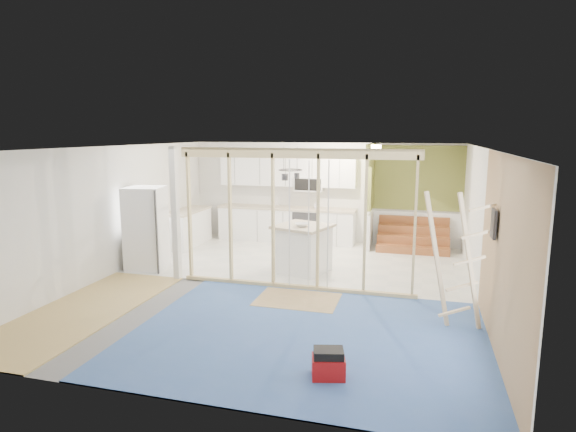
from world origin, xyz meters
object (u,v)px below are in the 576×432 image
(toolbox, at_px, (328,365))
(ladder, at_px, (457,261))
(fridge, at_px, (146,229))
(island, at_px, (303,249))

(toolbox, xyz_separation_m, ladder, (1.52, 1.89, 0.87))
(fridge, xyz_separation_m, toolbox, (4.53, -3.53, -0.70))
(ladder, bearing_deg, toolbox, -152.26)
(fridge, relative_size, island, 1.37)
(fridge, bearing_deg, island, 0.35)
(island, bearing_deg, toolbox, -54.79)
(fridge, distance_m, toolbox, 5.79)
(fridge, xyz_separation_m, island, (3.21, 0.65, -0.38))
(fridge, bearing_deg, ladder, -26.23)
(island, relative_size, ladder, 0.63)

